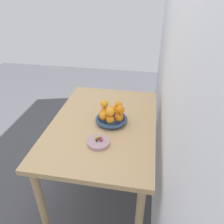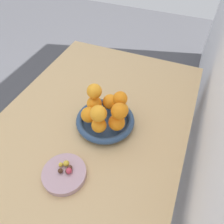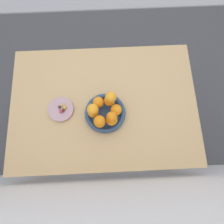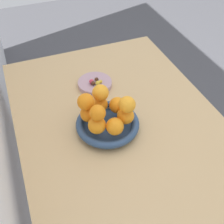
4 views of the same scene
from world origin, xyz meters
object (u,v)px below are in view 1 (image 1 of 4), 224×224
dining_table (104,132)px  candy_ball_1 (97,140)px  candy_ball_0 (101,139)px  candy_ball_5 (99,137)px  fruit_bowl (111,120)px  candy_dish (99,142)px  orange_0 (112,110)px  orange_8 (104,104)px  orange_3 (110,119)px  candy_ball_2 (96,138)px  orange_7 (110,112)px  candy_ball_4 (101,138)px  orange_4 (119,117)px  orange_6 (120,110)px  orange_9 (119,105)px  orange_2 (103,116)px  orange_5 (119,112)px  candy_ball_3 (101,140)px  orange_1 (105,111)px

dining_table → candy_ball_1: candy_ball_1 is taller
candy_ball_0 → candy_ball_5: 0.03m
fruit_bowl → candy_dish: 0.26m
orange_0 → candy_ball_0: (0.31, -0.02, -0.04)m
fruit_bowl → orange_8: 0.13m
orange_3 → candy_ball_2: 0.19m
orange_7 → candy_ball_4: size_ratio=3.46×
candy_ball_1 → candy_ball_5: (-0.03, 0.00, 0.00)m
orange_0 → candy_ball_2: (0.30, -0.05, -0.04)m
candy_dish → candy_ball_4: size_ratio=8.42×
candy_ball_5 → orange_4: bearing=153.0°
orange_6 → candy_ball_0: size_ratio=2.94×
orange_0 → orange_4: same height
orange_9 → candy_ball_1: 0.32m
orange_2 → orange_7: 0.08m
fruit_bowl → orange_5: orange_5 is taller
orange_7 → fruit_bowl: bearing=-177.0°
orange_3 → candy_ball_4: size_ratio=3.23×
candy_dish → candy_ball_1: bearing=-70.7°
orange_8 → candy_ball_2: orange_8 is taller
orange_3 → candy_ball_5: (0.16, -0.05, -0.04)m
orange_4 → candy_ball_2: orange_4 is taller
dining_table → candy_ball_0: 0.27m
orange_0 → orange_7: 0.13m
fruit_bowl → candy_ball_0: size_ratio=11.42×
candy_ball_0 → orange_7: bearing=172.8°
orange_7 → candy_ball_3: bearing=-8.0°
orange_4 → orange_6: (-0.00, 0.01, 0.06)m
dining_table → orange_1: orange_1 is taller
orange_1 → orange_7: (0.09, 0.06, 0.06)m
orange_8 → candy_ball_4: bearing=7.4°
candy_dish → dining_table: bearing=-175.2°
orange_0 → candy_dish: bearing=-6.0°
orange_3 → candy_ball_1: bearing=-14.6°
candy_dish → orange_4: orange_4 is taller
orange_1 → candy_ball_1: (0.29, 0.01, -0.04)m
candy_ball_3 → candy_ball_4: bearing=-178.0°
orange_2 → orange_6: orange_6 is taller
orange_6 → candy_ball_1: orange_6 is taller
candy_dish → orange_1: orange_1 is taller
orange_9 → candy_ball_2: (0.27, -0.10, -0.10)m
orange_3 → candy_ball_3: size_ratio=3.38×
candy_ball_0 → candy_ball_5: size_ratio=0.98×
candy_ball_3 → candy_ball_4: size_ratio=0.96×
orange_2 → candy_ball_4: bearing=7.6°
orange_2 → candy_ball_2: bearing=-0.7°
orange_4 → candy_ball_0: bearing=-20.1°
orange_1 → orange_3: 0.11m
orange_3 → orange_6: bearing=120.4°
candy_dish → candy_ball_2: size_ratio=9.78×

